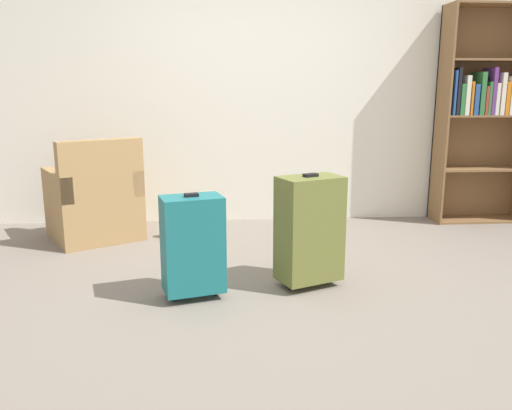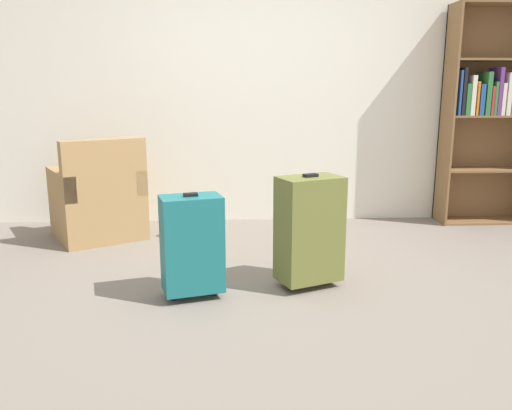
# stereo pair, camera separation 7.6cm
# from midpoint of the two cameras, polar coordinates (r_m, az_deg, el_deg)

# --- Properties ---
(ground_plane) EXTENTS (10.44, 10.44, 0.00)m
(ground_plane) POSITION_cam_midpoint_polar(r_m,az_deg,el_deg) (3.52, 1.80, -9.37)
(ground_plane) COLOR slate
(back_wall) EXTENTS (5.97, 0.10, 2.60)m
(back_wall) POSITION_cam_midpoint_polar(r_m,az_deg,el_deg) (5.24, 0.18, 12.47)
(back_wall) COLOR silver
(back_wall) RESTS_ON ground
(bookshelf) EXTENTS (0.89, 0.33, 2.08)m
(bookshelf) POSITION_cam_midpoint_polar(r_m,az_deg,el_deg) (5.63, 24.47, 9.43)
(bookshelf) COLOR brown
(bookshelf) RESTS_ON ground
(armchair) EXTENTS (0.95, 0.95, 0.90)m
(armchair) POSITION_cam_midpoint_polar(r_m,az_deg,el_deg) (4.85, -16.28, 0.23)
(armchair) COLOR #9E7A4C
(armchair) RESTS_ON ground
(mug) EXTENTS (0.12, 0.08, 0.10)m
(mug) POSITION_cam_midpoint_polar(r_m,az_deg,el_deg) (4.80, -9.12, -2.86)
(mug) COLOR #1E7F4C
(mug) RESTS_ON ground
(suitcase_olive) EXTENTS (0.48, 0.40, 0.77)m
(suitcase_olive) POSITION_cam_midpoint_polar(r_m,az_deg,el_deg) (3.51, 6.42, -2.62)
(suitcase_olive) COLOR brown
(suitcase_olive) RESTS_ON ground
(suitcase_teal) EXTENTS (0.42, 0.33, 0.68)m
(suitcase_teal) POSITION_cam_midpoint_polar(r_m,az_deg,el_deg) (3.34, -6.31, -4.23)
(suitcase_teal) COLOR #19666B
(suitcase_teal) RESTS_ON ground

